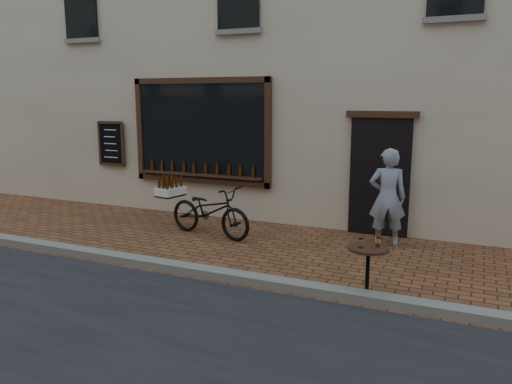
% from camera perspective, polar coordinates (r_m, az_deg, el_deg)
% --- Properties ---
extents(ground, '(90.00, 90.00, 0.00)m').
position_cam_1_polar(ground, '(7.28, -6.73, -9.94)').
color(ground, brown).
rests_on(ground, ground).
extents(kerb, '(90.00, 0.25, 0.12)m').
position_cam_1_polar(kerb, '(7.42, -5.95, -9.02)').
color(kerb, slate).
rests_on(kerb, ground).
extents(cargo_bicycle, '(2.18, 0.97, 1.03)m').
position_cam_1_polar(cargo_bicycle, '(9.37, -5.46, -2.08)').
color(cargo_bicycle, black).
rests_on(cargo_bicycle, ground).
extents(bistro_table, '(0.53, 0.53, 0.91)m').
position_cam_1_polar(bistro_table, '(6.63, 12.70, -7.77)').
color(bistro_table, black).
rests_on(bistro_table, ground).
extents(pedestrian, '(0.71, 0.56, 1.72)m').
position_cam_1_polar(pedestrian, '(8.90, 14.79, -0.62)').
color(pedestrian, gray).
rests_on(pedestrian, ground).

